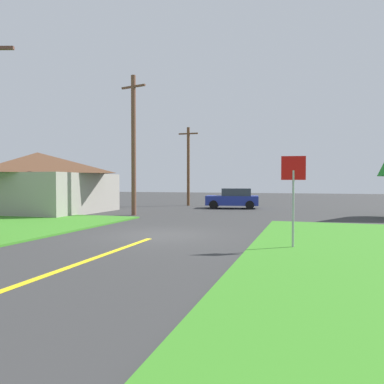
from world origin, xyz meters
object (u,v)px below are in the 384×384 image
Objects in this scene: stop_sign at (293,184)px; utility_pole_mid at (134,144)px; car_approaching_junction at (233,198)px; utility_pole_far at (188,165)px; barn at (38,182)px.

utility_pole_mid reaches higher than stop_sign.
utility_pole_mid is (-10.11, 9.09, 2.51)m from stop_sign.
stop_sign is 0.66× the size of car_approaching_junction.
barn is (-7.84, -10.13, -1.58)m from utility_pole_far.
stop_sign is 0.41× the size of utility_pole_far.
car_approaching_junction is at bearing -26.02° from utility_pole_far.
utility_pole_mid reaches higher than car_approaching_junction.
utility_pole_far is at bearing -34.10° from car_approaching_junction.
barn is at bearing 178.74° from utility_pole_mid.
utility_pole_far reaches higher than car_approaching_junction.
utility_pole_far is (-9.85, 19.39, 1.65)m from stop_sign.
barn is (-12.43, -7.89, 1.30)m from car_approaching_junction.
utility_pole_mid reaches higher than utility_pole_far.
car_approaching_junction is at bearing -82.24° from stop_sign.
stop_sign is at bearing 99.00° from car_approaching_junction.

